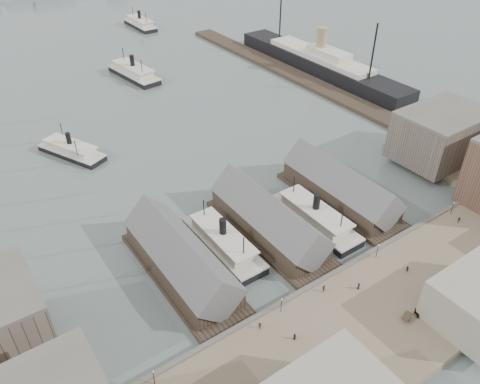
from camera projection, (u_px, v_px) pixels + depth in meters
ground at (310, 271)px, 113.62m from camera, size 900.00×900.00×0.00m
quay at (374, 322)px, 99.64m from camera, size 180.00×30.00×2.00m
seawall at (326, 280)px, 109.47m from camera, size 180.00×1.20×2.30m
east_wharf at (306, 81)px, 209.81m from camera, size 10.00×180.00×1.60m
ferry_shed_west at (181, 259)px, 110.14m from camera, size 14.00×42.00×12.60m
ferry_shed_center at (269, 220)px, 122.25m from camera, size 14.00×42.00×12.60m
ferry_shed_east at (340, 188)px, 134.36m from camera, size 14.00×42.00×12.60m
warehouse_east_back at (441, 135)px, 149.86m from camera, size 28.00×20.00×15.00m
lamp_post_far_w at (153, 375)px, 85.24m from camera, size 0.44×0.44×3.92m
lamp_post_near_w at (281, 303)px, 99.22m from camera, size 0.44×0.44×3.92m
lamp_post_near_e at (378, 248)px, 113.19m from camera, size 0.44×0.44×3.92m
lamp_post_far_e at (453, 206)px, 127.17m from camera, size 0.44×0.44×3.92m
ferry_docked_west at (223, 241)px, 118.82m from camera, size 8.40×28.01×10.01m
ferry_docked_east at (315, 217)px, 127.00m from camera, size 8.68×28.94×10.33m
ferry_open_near at (71, 150)px, 157.02m from camera, size 17.37×25.95×8.97m
ferry_open_mid at (134, 72)px, 213.57m from camera, size 13.38×32.21×11.16m
ferry_open_far at (140, 23)px, 278.73m from camera, size 9.01×29.00×10.32m
ocean_steamer at (320, 62)px, 218.81m from camera, size 14.05×102.65×20.53m
horse_cart_center at (329, 351)px, 91.71m from camera, size 5.00×2.65×1.64m
horse_cart_right at (414, 314)px, 99.16m from camera, size 4.77×2.52×1.52m
pedestrian_2 at (260, 326)px, 96.67m from camera, size 1.17×1.08×1.58m
pedestrian_3 at (342, 351)px, 91.68m from camera, size 1.05×0.91×1.69m
pedestrian_4 at (359, 286)px, 105.63m from camera, size 0.98×0.81×1.72m
pedestrian_5 at (423, 304)px, 101.48m from camera, size 0.67×0.57×1.59m
pedestrian_6 at (407, 269)px, 110.04m from camera, size 0.88×0.99×1.67m
pedestrian_7 at (452, 279)px, 107.45m from camera, size 0.71×1.14×1.71m
pedestrian_8 at (459, 220)px, 125.26m from camera, size 0.62×1.06×1.69m
pedestrian_10 at (324, 289)px, 104.98m from camera, size 0.92×1.25×1.73m
pedestrian_11 at (295, 336)px, 94.49m from camera, size 0.85×0.92×1.59m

